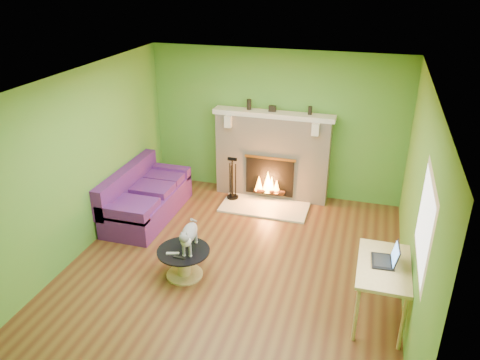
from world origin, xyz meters
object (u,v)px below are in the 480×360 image
object	(u,v)px
desk	(383,272)
cat	(190,236)
coffee_table	(184,261)
sofa	(145,198)

from	to	relation	value
desk	cat	size ratio (longest dim) A/B	1.52
coffee_table	cat	world-z (taller)	cat
coffee_table	desk	xyz separation A→B (m)	(2.53, -0.12, 0.43)
sofa	cat	xyz separation A→B (m)	(1.36, -1.33, 0.29)
sofa	desk	bearing A→B (deg)	-21.56
coffee_table	cat	xyz separation A→B (m)	(0.08, 0.05, 0.38)
desk	cat	xyz separation A→B (m)	(-2.45, 0.17, -0.05)
cat	coffee_table	bearing A→B (deg)	-156.42
sofa	coffee_table	size ratio (longest dim) A/B	2.59
cat	sofa	bearing A→B (deg)	127.11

